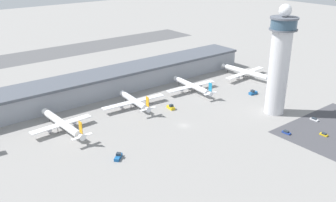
# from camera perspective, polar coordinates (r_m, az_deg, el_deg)

# --- Properties ---
(ground_plane) EXTENTS (1000.00, 1000.00, 0.00)m
(ground_plane) POSITION_cam_1_polar(r_m,az_deg,el_deg) (202.95, 2.45, -3.75)
(ground_plane) COLOR gray
(terminal_building) EXTENTS (207.74, 25.00, 14.18)m
(terminal_building) POSITION_cam_1_polar(r_m,az_deg,el_deg) (253.41, -7.85, 3.18)
(terminal_building) COLOR #9399A3
(terminal_building) RESTS_ON ground
(runway_strip) EXTENTS (311.62, 44.00, 0.01)m
(runway_strip) POSITION_cam_1_polar(r_m,az_deg,el_deg) (361.26, -17.75, 6.87)
(runway_strip) COLOR #515154
(runway_strip) RESTS_ON ground
(control_tower) EXTENTS (15.14, 15.14, 62.01)m
(control_tower) POSITION_cam_1_polar(r_m,az_deg,el_deg) (217.44, 16.62, 5.75)
(control_tower) COLOR silver
(control_tower) RESTS_ON ground
(parking_lot_surface) EXTENTS (64.00, 40.00, 0.01)m
(parking_lot_surface) POSITION_cam_1_polar(r_m,az_deg,el_deg) (218.71, 24.24, -3.84)
(parking_lot_surface) COLOR #424247
(parking_lot_surface) RESTS_ON ground
(airplane_gate_bravo) EXTENTS (33.66, 42.42, 12.64)m
(airplane_gate_bravo) POSITION_cam_1_polar(r_m,az_deg,el_deg) (202.36, -15.81, -3.35)
(airplane_gate_bravo) COLOR white
(airplane_gate_bravo) RESTS_ON ground
(airplane_gate_charlie) EXTENTS (41.22, 32.74, 11.80)m
(airplane_gate_charlie) POSITION_cam_1_polar(r_m,az_deg,el_deg) (224.94, -5.12, -0.02)
(airplane_gate_charlie) COLOR silver
(airplane_gate_charlie) RESTS_ON ground
(airplane_gate_delta) EXTENTS (37.97, 38.93, 11.42)m
(airplane_gate_delta) POSITION_cam_1_polar(r_m,az_deg,el_deg) (249.84, 3.68, 2.33)
(airplane_gate_delta) COLOR white
(airplane_gate_delta) RESTS_ON ground
(airplane_gate_echo) EXTENTS (40.96, 45.48, 12.62)m
(airplane_gate_echo) POSITION_cam_1_polar(r_m,az_deg,el_deg) (282.30, 11.87, 4.29)
(airplane_gate_echo) COLOR white
(airplane_gate_echo) RESTS_ON ground
(service_truck_catering) EXTENTS (6.15, 5.79, 2.56)m
(service_truck_catering) POSITION_cam_1_polar(r_m,az_deg,el_deg) (173.51, -7.58, -8.42)
(service_truck_catering) COLOR black
(service_truck_catering) RESTS_ON ground
(service_truck_fuel) EXTENTS (6.07, 3.00, 3.04)m
(service_truck_fuel) POSITION_cam_1_polar(r_m,az_deg,el_deg) (252.00, 12.83, 1.23)
(service_truck_fuel) COLOR black
(service_truck_fuel) RESTS_ON ground
(service_truck_baggage) EXTENTS (3.01, 5.75, 3.03)m
(service_truck_baggage) POSITION_cam_1_polar(r_m,az_deg,el_deg) (223.07, 0.43, -0.96)
(service_truck_baggage) COLOR black
(service_truck_baggage) RESTS_ON ground
(car_green_van) EXTENTS (1.77, 4.75, 1.39)m
(car_green_van) POSITION_cam_1_polar(r_m,az_deg,el_deg) (224.16, 21.39, -2.61)
(car_green_van) COLOR black
(car_green_van) RESTS_ON ground
(car_blue_compact) EXTENTS (1.95, 4.62, 1.60)m
(car_blue_compact) POSITION_cam_1_polar(r_m,az_deg,el_deg) (203.53, 17.58, -4.58)
(car_blue_compact) COLOR black
(car_blue_compact) RESTS_ON ground
(car_black_suv) EXTENTS (1.97, 4.10, 1.46)m
(car_black_suv) POSITION_cam_1_polar(r_m,az_deg,el_deg) (208.09, 22.66, -4.72)
(car_black_suv) COLOR black
(car_black_suv) RESTS_ON ground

